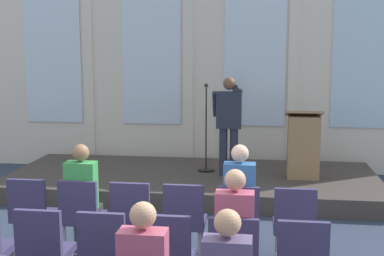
% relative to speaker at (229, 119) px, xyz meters
% --- Properties ---
extents(rear_partition, '(10.30, 0.14, 4.26)m').
position_rel_speaker_xyz_m(rear_partition, '(-0.59, 1.63, 0.88)').
color(rear_partition, silver).
rests_on(rear_partition, ground).
extents(stage_platform, '(6.34, 2.62, 0.29)m').
position_rel_speaker_xyz_m(stage_platform, '(-0.62, 0.03, -1.12)').
color(stage_platform, '#3F3833').
rests_on(stage_platform, ground).
extents(speaker, '(0.50, 0.69, 1.68)m').
position_rel_speaker_xyz_m(speaker, '(0.00, 0.00, 0.00)').
color(speaker, '#232838').
rests_on(speaker, stage_platform).
extents(mic_stand, '(0.28, 0.28, 1.55)m').
position_rel_speaker_xyz_m(mic_stand, '(-0.41, 0.27, -0.64)').
color(mic_stand, black).
rests_on(mic_stand, stage_platform).
extents(lectern, '(0.60, 0.48, 1.16)m').
position_rel_speaker_xyz_m(lectern, '(1.25, 0.01, -0.42)').
color(lectern, '#93724C').
rests_on(lectern, stage_platform).
extents(chair_r0_c0, '(0.46, 0.44, 0.94)m').
position_rel_speaker_xyz_m(chair_r0_c0, '(-2.18, -3.02, -0.73)').
color(chair_r0_c0, '#99999E').
rests_on(chair_r0_c0, ground).
extents(chair_r0_c1, '(0.46, 0.44, 0.94)m').
position_rel_speaker_xyz_m(chair_r0_c1, '(-1.56, -3.02, -0.73)').
color(chair_r0_c1, '#99999E').
rests_on(chair_r0_c1, ground).
extents(audience_r0_c1, '(0.36, 0.39, 1.35)m').
position_rel_speaker_xyz_m(audience_r0_c1, '(-1.56, -2.94, -0.52)').
color(audience_r0_c1, '#2D2D33').
rests_on(audience_r0_c1, ground).
extents(chair_r0_c2, '(0.46, 0.44, 0.94)m').
position_rel_speaker_xyz_m(chair_r0_c2, '(-0.94, -3.02, -0.73)').
color(chair_r0_c2, '#99999E').
rests_on(chair_r0_c2, ground).
extents(chair_r0_c3, '(0.46, 0.44, 0.94)m').
position_rel_speaker_xyz_m(chair_r0_c3, '(-0.31, -3.02, -0.73)').
color(chair_r0_c3, '#99999E').
rests_on(chair_r0_c3, ground).
extents(chair_r0_c4, '(0.46, 0.44, 0.94)m').
position_rel_speaker_xyz_m(chair_r0_c4, '(0.31, -3.02, -0.73)').
color(chair_r0_c4, '#99999E').
rests_on(chair_r0_c4, ground).
extents(audience_r0_c4, '(0.36, 0.39, 1.38)m').
position_rel_speaker_xyz_m(audience_r0_c4, '(0.31, -2.94, -0.50)').
color(audience_r0_c4, '#2D2D33').
rests_on(audience_r0_c4, ground).
extents(chair_r0_c5, '(0.46, 0.44, 0.94)m').
position_rel_speaker_xyz_m(chair_r0_c5, '(0.93, -3.02, -0.73)').
color(chair_r0_c5, '#99999E').
rests_on(chair_r0_c5, ground).
extents(chair_r1_c1, '(0.46, 0.44, 0.94)m').
position_rel_speaker_xyz_m(chair_r1_c1, '(-1.56, -4.11, -0.73)').
color(chair_r1_c1, '#99999E').
rests_on(chair_r1_c1, ground).
extents(chair_r1_c2, '(0.46, 0.44, 0.94)m').
position_rel_speaker_xyz_m(chair_r1_c2, '(-0.94, -4.11, -0.73)').
color(chair_r1_c2, '#99999E').
rests_on(chair_r1_c2, ground).
extents(chair_r1_c3, '(0.46, 0.44, 0.94)m').
position_rel_speaker_xyz_m(chair_r1_c3, '(-0.31, -4.11, -0.73)').
color(chair_r1_c3, '#99999E').
rests_on(chair_r1_c3, ground).
extents(chair_r1_c4, '(0.46, 0.44, 0.94)m').
position_rel_speaker_xyz_m(chair_r1_c4, '(0.31, -4.11, -0.73)').
color(chair_r1_c4, '#99999E').
rests_on(chair_r1_c4, ground).
extents(audience_r1_c4, '(0.36, 0.39, 1.36)m').
position_rel_speaker_xyz_m(audience_r1_c4, '(0.31, -4.03, -0.52)').
color(audience_r1_c4, '#2D2D33').
rests_on(audience_r1_c4, ground).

